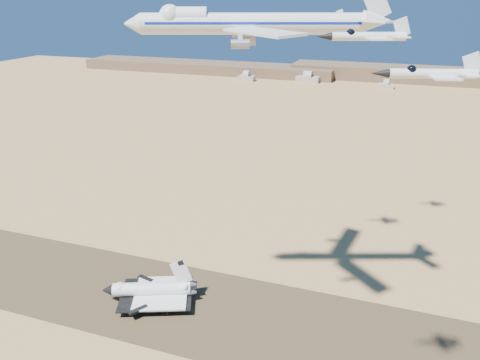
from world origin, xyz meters
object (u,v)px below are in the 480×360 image
(carrier_747, at_px, (245,24))
(chase_jet_b, at_px, (430,73))
(chase_jet_c, at_px, (323,18))
(shuttle, at_px, (151,290))
(crew_c, at_px, (156,309))
(crew_b, at_px, (152,312))
(chase_jet_a, at_px, (367,36))
(crew_a, at_px, (167,313))

(carrier_747, bearing_deg, chase_jet_b, -70.56)
(carrier_747, height_order, chase_jet_c, carrier_747)
(shuttle, height_order, crew_c, shuttle)
(crew_b, bearing_deg, chase_jet_a, -136.82)
(chase_jet_b, bearing_deg, chase_jet_c, 91.73)
(chase_jet_a, height_order, chase_jet_b, chase_jet_a)
(crew_b, xyz_separation_m, chase_jet_b, (80.24, -51.41, 98.33))
(carrier_747, height_order, chase_jet_a, carrier_747)
(carrier_747, relative_size, crew_b, 40.80)
(carrier_747, height_order, crew_b, carrier_747)
(shuttle, height_order, chase_jet_a, chase_jet_a)
(crew_b, bearing_deg, carrier_747, -96.45)
(shuttle, height_order, chase_jet_b, chase_jet_b)
(shuttle, xyz_separation_m, chase_jet_b, (84.31, -58.85, 94.56))
(shuttle, bearing_deg, chase_jet_c, 16.90)
(crew_c, bearing_deg, shuttle, -30.96)
(shuttle, height_order, crew_a, shuttle)
(chase_jet_a, bearing_deg, crew_c, 128.87)
(shuttle, distance_m, carrier_747, 104.18)
(carrier_747, bearing_deg, shuttle, 158.58)
(carrier_747, distance_m, chase_jet_c, 45.32)
(crew_c, bearing_deg, crew_a, -170.43)
(crew_a, relative_size, chase_jet_b, 0.12)
(crew_a, height_order, chase_jet_a, chase_jet_a)
(shuttle, xyz_separation_m, carrier_747, (37.68, -1.23, 97.12))
(crew_b, height_order, chase_jet_b, chase_jet_b)
(crew_a, relative_size, chase_jet_c, 0.11)
(chase_jet_c, bearing_deg, crew_b, -149.03)
(chase_jet_a, bearing_deg, crew_b, 130.37)
(chase_jet_c, bearing_deg, chase_jet_b, -87.03)
(chase_jet_b, bearing_deg, crew_a, 128.51)
(crew_c, bearing_deg, crew_b, 99.68)
(carrier_747, relative_size, chase_jet_a, 4.87)
(chase_jet_a, bearing_deg, shuttle, 127.51)
(crew_a, bearing_deg, chase_jet_a, -101.47)
(shuttle, relative_size, chase_jet_c, 2.31)
(shuttle, distance_m, crew_a, 12.02)
(carrier_747, relative_size, crew_a, 41.76)
(chase_jet_c, bearing_deg, chase_jet_a, -90.82)
(crew_c, distance_m, chase_jet_c, 120.70)
(crew_a, distance_m, chase_jet_c, 118.99)
(carrier_747, xyz_separation_m, crew_b, (-33.61, -6.20, -100.90))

